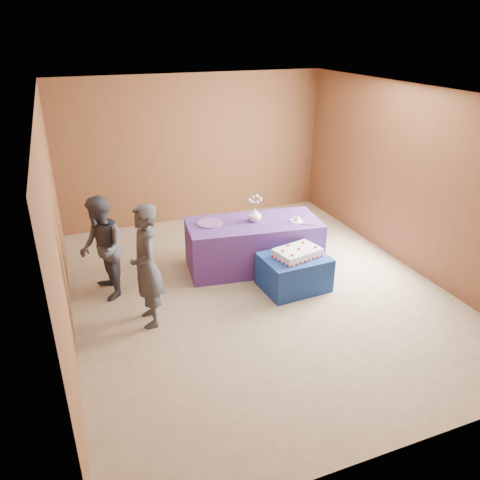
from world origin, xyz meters
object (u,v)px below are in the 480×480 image
cake_table (294,272)px  serving_table (253,244)px  sheet_cake (297,253)px  vase (255,215)px  guest_left (146,266)px  guest_right (102,249)px

cake_table → serving_table: (-0.28, 0.82, 0.12)m
cake_table → sheet_cake: bearing=-12.7°
cake_table → sheet_cake: (0.04, -0.01, 0.31)m
vase → guest_left: (-1.82, -0.95, -0.07)m
serving_table → sheet_cake: size_ratio=2.78×
sheet_cake → guest_right: guest_right is taller
guest_left → vase: bearing=117.8°
sheet_cake → guest_right: (-2.55, 0.76, 0.16)m
guest_left → serving_table: bearing=117.5°
serving_table → vase: 0.48m
cake_table → vase: vase is taller
serving_table → guest_right: guest_right is taller
sheet_cake → guest_left: (-2.11, -0.10, 0.23)m
sheet_cake → vase: 0.95m
serving_table → guest_left: (-1.79, -0.92, 0.41)m
serving_table → sheet_cake: 0.90m
cake_table → serving_table: 0.88m
vase → guest_left: guest_left is taller
sheet_cake → guest_left: guest_left is taller
serving_table → vase: size_ratio=9.69×
sheet_cake → vase: bearing=95.9°
cake_table → serving_table: size_ratio=0.45×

